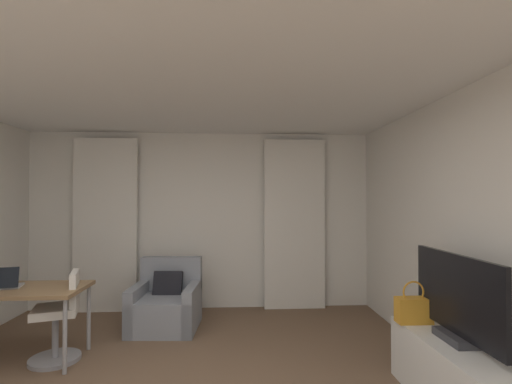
# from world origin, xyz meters

# --- Properties ---
(wall_window) EXTENTS (5.12, 0.06, 2.60)m
(wall_window) POSITION_xyz_m (0.00, 3.03, 1.30)
(wall_window) COLOR silver
(wall_window) RESTS_ON ground
(ceiling) EXTENTS (5.12, 6.12, 0.06)m
(ceiling) POSITION_xyz_m (0.00, 0.00, 2.63)
(ceiling) COLOR white
(ceiling) RESTS_ON wall_left
(curtain_left_panel) EXTENTS (0.90, 0.06, 2.50)m
(curtain_left_panel) POSITION_xyz_m (-1.38, 2.90, 1.25)
(curtain_left_panel) COLOR silver
(curtain_left_panel) RESTS_ON ground
(curtain_right_panel) EXTENTS (0.90, 0.06, 2.50)m
(curtain_right_panel) POSITION_xyz_m (1.38, 2.90, 1.25)
(curtain_right_panel) COLOR silver
(curtain_right_panel) RESTS_ON ground
(armchair) EXTENTS (0.84, 0.83, 0.84)m
(armchair) POSITION_xyz_m (-0.37, 2.19, 0.28)
(armchair) COLOR gray
(armchair) RESTS_ON ground
(desk) EXTENTS (1.37, 0.65, 0.73)m
(desk) POSITION_xyz_m (-1.71, 1.28, 0.67)
(desk) COLOR olive
(desk) RESTS_ON ground
(desk_chair) EXTENTS (0.50, 0.50, 0.88)m
(desk_chair) POSITION_xyz_m (-1.26, 1.30, 0.39)
(desk_chair) COLOR gray
(desk_chair) RESTS_ON ground
(laptop) EXTENTS (0.37, 0.32, 0.22)m
(laptop) POSITION_xyz_m (-1.80, 1.26, 0.78)
(laptop) COLOR #ADADB2
(laptop) RESTS_ON desk
(tv_console) EXTENTS (0.50, 1.30, 0.53)m
(tv_console) POSITION_xyz_m (2.20, 0.21, 0.26)
(tv_console) COLOR white
(tv_console) RESTS_ON ground
(tv_flatscreen) EXTENTS (0.20, 1.09, 0.67)m
(tv_flatscreen) POSITION_xyz_m (2.20, 0.24, 0.84)
(tv_flatscreen) COLOR #333338
(tv_flatscreen) RESTS_ON tv_console
(handbag_primary) EXTENTS (0.30, 0.14, 0.37)m
(handbag_primary) POSITION_xyz_m (2.07, 0.66, 0.65)
(handbag_primary) COLOR orange
(handbag_primary) RESTS_ON tv_console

